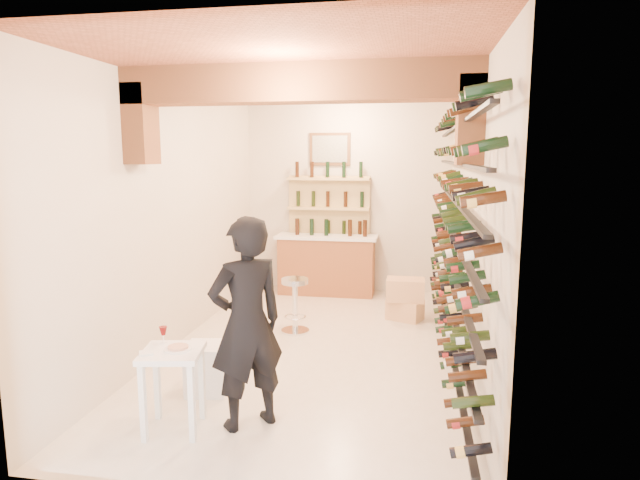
# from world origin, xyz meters

# --- Properties ---
(ground) EXTENTS (6.00, 6.00, 0.00)m
(ground) POSITION_xyz_m (0.00, 0.00, 0.00)
(ground) COLOR beige
(ground) RESTS_ON ground
(room_shell) EXTENTS (3.52, 6.02, 3.21)m
(room_shell) POSITION_xyz_m (0.00, -0.26, 2.25)
(room_shell) COLOR beige
(room_shell) RESTS_ON ground
(wine_rack) EXTENTS (0.32, 5.70, 2.56)m
(wine_rack) POSITION_xyz_m (1.53, 0.00, 1.55)
(wine_rack) COLOR black
(wine_rack) RESTS_ON ground
(back_counter) EXTENTS (1.70, 0.62, 1.29)m
(back_counter) POSITION_xyz_m (-0.30, 2.65, 0.53)
(back_counter) COLOR #97572E
(back_counter) RESTS_ON ground
(back_shelving) EXTENTS (1.40, 0.31, 2.73)m
(back_shelving) POSITION_xyz_m (-0.30, 2.89, 1.17)
(back_shelving) COLOR tan
(back_shelving) RESTS_ON ground
(tasting_table) EXTENTS (0.58, 0.58, 0.87)m
(tasting_table) POSITION_xyz_m (-0.84, -2.15, 0.59)
(tasting_table) COLOR white
(tasting_table) RESTS_ON ground
(white_stool) EXTENTS (0.45, 0.45, 0.49)m
(white_stool) POSITION_xyz_m (-0.84, -1.38, 0.24)
(white_stool) COLOR white
(white_stool) RESTS_ON ground
(person) EXTENTS (0.80, 0.78, 1.85)m
(person) POSITION_xyz_m (-0.24, -1.96, 0.92)
(person) COLOR black
(person) RESTS_ON ground
(chrome_barstool) EXTENTS (0.38, 0.38, 0.73)m
(chrome_barstool) POSITION_xyz_m (-0.38, 0.57, 0.42)
(chrome_barstool) COLOR silver
(chrome_barstool) RESTS_ON ground
(crate_lower) EXTENTS (0.57, 0.49, 0.29)m
(crate_lower) POSITION_xyz_m (1.05, 1.38, 0.14)
(crate_lower) COLOR tan
(crate_lower) RESTS_ON ground
(crate_upper) EXTENTS (0.54, 0.37, 0.31)m
(crate_upper) POSITION_xyz_m (1.05, 1.38, 0.44)
(crate_upper) COLOR tan
(crate_upper) RESTS_ON crate_lower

